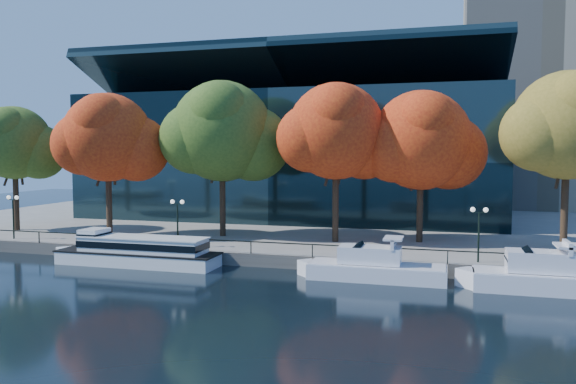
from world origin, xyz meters
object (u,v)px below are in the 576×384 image
(tree_0, at_px, (15,144))
(tree_2, at_px, (224,133))
(tree_3, at_px, (338,133))
(tree_4, at_px, (423,142))
(lamp_0, at_px, (13,207))
(lamp_1, at_px, (177,212))
(cruiser_near, at_px, (371,266))
(tree_1, at_px, (109,139))
(tree_5, at_px, (570,128))
(lamp_2, at_px, (479,222))
(tour_boat, at_px, (134,250))
(cruiser_far, at_px, (540,275))

(tree_0, relative_size, tree_2, 0.86)
(tree_3, bearing_deg, tree_4, 14.04)
(lamp_0, relative_size, lamp_1, 1.00)
(cruiser_near, bearing_deg, tree_1, 164.03)
(tree_3, distance_m, tree_5, 18.62)
(lamp_0, bearing_deg, cruiser_near, -5.87)
(lamp_2, bearing_deg, tree_1, 173.23)
(tree_2, bearing_deg, tree_4, 4.40)
(tree_3, height_order, tree_5, tree_5)
(tour_boat, xyz_separation_m, lamp_2, (26.34, 3.39, 2.80))
(tree_3, xyz_separation_m, tree_4, (7.30, 1.83, -0.81))
(tree_4, xyz_separation_m, lamp_1, (-19.76, -8.34, -5.91))
(tree_2, height_order, lamp_2, tree_2)
(tree_3, xyz_separation_m, lamp_0, (-29.27, -6.51, -6.72))
(tree_3, distance_m, tree_4, 7.57)
(tree_2, xyz_separation_m, tree_5, (29.67, -1.11, 0.12))
(tree_3, bearing_deg, tree_2, 177.86)
(tree_1, distance_m, lamp_2, 34.08)
(cruiser_far, relative_size, tree_4, 0.76)
(cruiser_far, distance_m, tree_2, 30.16)
(tree_3, bearing_deg, lamp_0, -167.46)
(tree_4, bearing_deg, lamp_2, -62.13)
(tree_0, bearing_deg, cruiser_far, -10.38)
(tree_2, height_order, lamp_1, tree_2)
(tree_1, height_order, tree_2, tree_2)
(cruiser_near, xyz_separation_m, tree_0, (-37.55, 8.40, 8.87))
(cruiser_near, bearing_deg, tree_5, 33.00)
(tree_0, height_order, tree_5, tree_5)
(cruiser_near, bearing_deg, lamp_0, 174.13)
(tree_5, height_order, lamp_1, tree_5)
(cruiser_far, bearing_deg, tree_4, 123.17)
(tree_5, relative_size, lamp_1, 3.58)
(cruiser_near, distance_m, tree_1, 28.48)
(tree_1, bearing_deg, tree_5, 2.66)
(tour_boat, xyz_separation_m, tree_4, (21.93, 11.73, 8.71))
(cruiser_far, relative_size, tree_5, 0.72)
(tree_0, distance_m, tree_5, 51.85)
(cruiser_near, relative_size, tree_3, 0.75)
(cruiser_far, bearing_deg, cruiser_near, 177.44)
(tree_1, xyz_separation_m, tree_4, (28.86, 4.39, -0.36))
(tree_4, bearing_deg, lamp_0, -167.16)
(tour_boat, distance_m, cruiser_near, 18.95)
(tree_5, bearing_deg, tour_boat, -164.52)
(tree_2, bearing_deg, lamp_2, -16.92)
(tree_5, bearing_deg, tree_0, -179.04)
(tree_4, bearing_deg, tree_2, -175.60)
(tree_0, bearing_deg, tour_boat, -24.15)
(tour_boat, bearing_deg, tree_0, 155.85)
(lamp_1, bearing_deg, tree_1, 156.53)
(cruiser_near, distance_m, tree_4, 15.09)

